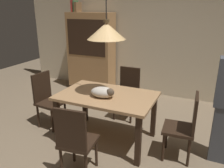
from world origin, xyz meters
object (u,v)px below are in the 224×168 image
(chair_far_back, at_px, (128,91))
(pendant_lamp, at_px, (106,31))
(cat_sleeping, at_px, (103,92))
(dining_table, at_px, (107,101))
(book_green_slim, at_px, (76,6))
(chair_left_side, at_px, (47,97))
(hutch_bookcase, at_px, (91,54))
(chair_near_front, at_px, (75,139))
(book_red_tall, at_px, (74,6))
(book_brown_thick, at_px, (78,7))
(chair_right_side, at_px, (185,124))

(chair_far_back, height_order, pendant_lamp, pendant_lamp)
(cat_sleeping, relative_size, pendant_lamp, 0.30)
(dining_table, xyz_separation_m, book_green_slim, (-1.73, 1.95, 1.33))
(dining_table, relative_size, book_green_slim, 5.38)
(chair_left_side, distance_m, hutch_bookcase, 1.99)
(hutch_bookcase, bearing_deg, chair_near_front, -64.43)
(book_red_tall, bearing_deg, hutch_bookcase, -0.20)
(chair_far_back, relative_size, pendant_lamp, 0.72)
(chair_near_front, height_order, cat_sleeping, chair_near_front)
(chair_far_back, distance_m, book_brown_thick, 2.46)
(chair_right_side, distance_m, cat_sleeping, 1.18)
(dining_table, xyz_separation_m, book_red_tall, (-1.78, 1.95, 1.34))
(hutch_bookcase, distance_m, book_green_slim, 1.16)
(book_green_slim, height_order, book_brown_thick, book_green_slim)
(book_red_tall, xyz_separation_m, book_brown_thick, (0.11, 0.00, -0.03))
(chair_left_side, relative_size, chair_right_side, 1.00)
(dining_table, xyz_separation_m, chair_near_front, (0.01, -0.88, -0.14))
(pendant_lamp, height_order, book_red_tall, pendant_lamp)
(pendant_lamp, relative_size, book_brown_thick, 5.42)
(dining_table, height_order, book_red_tall, book_red_tall)
(chair_near_front, bearing_deg, cat_sleeping, 90.80)
(chair_right_side, xyz_separation_m, book_green_slim, (-2.85, 1.95, 1.47))
(chair_left_side, height_order, cat_sleeping, chair_left_side)
(cat_sleeping, distance_m, hutch_bookcase, 2.47)
(chair_near_front, relative_size, book_green_slim, 3.58)
(book_green_slim, bearing_deg, chair_left_side, -72.90)
(chair_near_front, xyz_separation_m, book_green_slim, (-1.73, 2.83, 1.47))
(chair_far_back, distance_m, book_red_tall, 2.55)
(cat_sleeping, relative_size, book_red_tall, 1.40)
(chair_far_back, xyz_separation_m, cat_sleeping, (-0.00, -0.99, 0.32))
(chair_right_side, bearing_deg, dining_table, -179.72)
(chair_near_front, relative_size, book_brown_thick, 3.88)
(chair_left_side, distance_m, book_red_tall, 2.53)
(book_red_tall, relative_size, book_green_slim, 1.08)
(chair_far_back, relative_size, book_green_slim, 3.58)
(book_red_tall, height_order, book_green_slim, book_red_tall)
(hutch_bookcase, bearing_deg, book_green_slim, 179.77)
(chair_far_back, relative_size, cat_sleeping, 2.37)
(dining_table, relative_size, book_brown_thick, 5.83)
(dining_table, distance_m, chair_far_back, 0.89)
(pendant_lamp, xyz_separation_m, book_brown_thick, (-1.67, 1.95, 0.30))
(pendant_lamp, bearing_deg, chair_near_front, -89.43)
(pendant_lamp, relative_size, book_green_slim, 5.00)
(chair_right_side, bearing_deg, hutch_bookcase, 141.80)
(dining_table, bearing_deg, book_red_tall, 132.27)
(chair_far_back, height_order, chair_right_side, same)
(chair_right_side, xyz_separation_m, cat_sleeping, (-1.13, -0.12, 0.32))
(chair_left_side, height_order, hutch_bookcase, hutch_bookcase)
(chair_far_back, bearing_deg, chair_near_front, -89.77)
(chair_right_side, xyz_separation_m, book_brown_thick, (-2.79, 1.95, 1.45))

